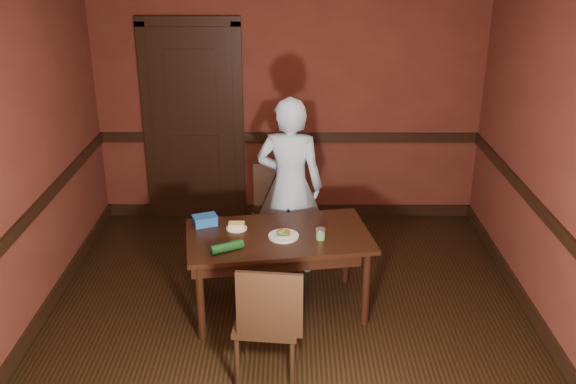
{
  "coord_description": "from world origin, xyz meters",
  "views": [
    {
      "loc": [
        0.02,
        -4.25,
        2.94
      ],
      "look_at": [
        0.0,
        0.35,
        1.05
      ],
      "focal_mm": 40.0,
      "sensor_mm": 36.0,
      "label": 1
    }
  ],
  "objects_px": {
    "dining_table": "(279,272)",
    "person": "(290,186)",
    "sauce_jar": "(321,234)",
    "chair_far": "(277,222)",
    "cheese_saucer": "(237,226)",
    "sandwich_plate": "(284,235)",
    "food_tub": "(205,220)",
    "chair_near": "(268,318)"
  },
  "relations": [
    {
      "from": "food_tub",
      "to": "chair_far",
      "type": "bearing_deg",
      "value": 18.19
    },
    {
      "from": "sauce_jar",
      "to": "dining_table",
      "type": "bearing_deg",
      "value": 165.94
    },
    {
      "from": "dining_table",
      "to": "chair_near",
      "type": "bearing_deg",
      "value": -103.07
    },
    {
      "from": "chair_far",
      "to": "chair_near",
      "type": "height_order",
      "value": "chair_far"
    },
    {
      "from": "food_tub",
      "to": "person",
      "type": "bearing_deg",
      "value": 16.8
    },
    {
      "from": "chair_near",
      "to": "cheese_saucer",
      "type": "relative_size",
      "value": 5.51
    },
    {
      "from": "person",
      "to": "sauce_jar",
      "type": "bearing_deg",
      "value": 115.59
    },
    {
      "from": "chair_near",
      "to": "person",
      "type": "xyz_separation_m",
      "value": [
        0.15,
        1.58,
        0.35
      ]
    },
    {
      "from": "sauce_jar",
      "to": "cheese_saucer",
      "type": "distance_m",
      "value": 0.7
    },
    {
      "from": "cheese_saucer",
      "to": "food_tub",
      "type": "relative_size",
      "value": 0.74
    },
    {
      "from": "dining_table",
      "to": "chair_far",
      "type": "xyz_separation_m",
      "value": [
        -0.03,
        0.64,
        0.15
      ]
    },
    {
      "from": "person",
      "to": "cheese_saucer",
      "type": "xyz_separation_m",
      "value": [
        -0.43,
        -0.61,
        -0.11
      ]
    },
    {
      "from": "person",
      "to": "cheese_saucer",
      "type": "relative_size",
      "value": 9.62
    },
    {
      "from": "chair_far",
      "to": "cheese_saucer",
      "type": "height_order",
      "value": "chair_far"
    },
    {
      "from": "sauce_jar",
      "to": "food_tub",
      "type": "bearing_deg",
      "value": 164.7
    },
    {
      "from": "chair_near",
      "to": "sandwich_plate",
      "type": "relative_size",
      "value": 3.87
    },
    {
      "from": "sandwich_plate",
      "to": "cheese_saucer",
      "type": "bearing_deg",
      "value": 159.17
    },
    {
      "from": "dining_table",
      "to": "person",
      "type": "xyz_separation_m",
      "value": [
        0.09,
        0.71,
        0.47
      ]
    },
    {
      "from": "dining_table",
      "to": "chair_far",
      "type": "height_order",
      "value": "chair_far"
    },
    {
      "from": "dining_table",
      "to": "person",
      "type": "bearing_deg",
      "value": 73.52
    },
    {
      "from": "chair_far",
      "to": "sandwich_plate",
      "type": "relative_size",
      "value": 4.07
    },
    {
      "from": "chair_far",
      "to": "dining_table",
      "type": "bearing_deg",
      "value": -90.76
    },
    {
      "from": "cheese_saucer",
      "to": "sandwich_plate",
      "type": "bearing_deg",
      "value": -20.83
    },
    {
      "from": "dining_table",
      "to": "sauce_jar",
      "type": "height_order",
      "value": "sauce_jar"
    },
    {
      "from": "dining_table",
      "to": "cheese_saucer",
      "type": "relative_size",
      "value": 8.6
    },
    {
      "from": "dining_table",
      "to": "person",
      "type": "height_order",
      "value": "person"
    },
    {
      "from": "chair_far",
      "to": "sauce_jar",
      "type": "bearing_deg",
      "value": -66.84
    },
    {
      "from": "chair_far",
      "to": "cheese_saucer",
      "type": "distance_m",
      "value": 0.67
    },
    {
      "from": "sandwich_plate",
      "to": "chair_near",
      "type": "bearing_deg",
      "value": -96.93
    },
    {
      "from": "sauce_jar",
      "to": "cheese_saucer",
      "type": "bearing_deg",
      "value": 164.83
    },
    {
      "from": "chair_near",
      "to": "person",
      "type": "distance_m",
      "value": 1.62
    },
    {
      "from": "sandwich_plate",
      "to": "food_tub",
      "type": "bearing_deg",
      "value": 161.24
    },
    {
      "from": "cheese_saucer",
      "to": "sauce_jar",
      "type": "bearing_deg",
      "value": -15.17
    },
    {
      "from": "chair_near",
      "to": "person",
      "type": "relative_size",
      "value": 0.57
    },
    {
      "from": "chair_near",
      "to": "chair_far",
      "type": "bearing_deg",
      "value": -85.38
    },
    {
      "from": "person",
      "to": "chair_near",
      "type": "bearing_deg",
      "value": 93.26
    },
    {
      "from": "dining_table",
      "to": "person",
      "type": "relative_size",
      "value": 0.89
    },
    {
      "from": "chair_far",
      "to": "sandwich_plate",
      "type": "bearing_deg",
      "value": -87.45
    },
    {
      "from": "dining_table",
      "to": "sauce_jar",
      "type": "xyz_separation_m",
      "value": [
        0.33,
        -0.08,
        0.39
      ]
    },
    {
      "from": "cheese_saucer",
      "to": "food_tub",
      "type": "bearing_deg",
      "value": 164.35
    },
    {
      "from": "chair_near",
      "to": "cheese_saucer",
      "type": "xyz_separation_m",
      "value": [
        -0.28,
        0.97,
        0.24
      ]
    },
    {
      "from": "cheese_saucer",
      "to": "dining_table",
      "type": "bearing_deg",
      "value": -16.23
    }
  ]
}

